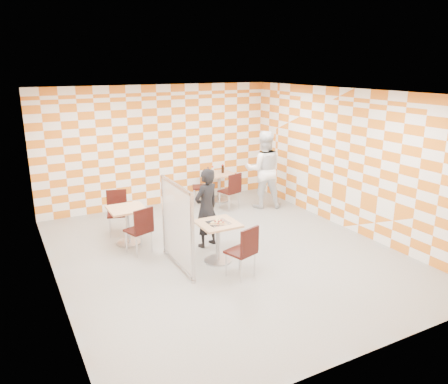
% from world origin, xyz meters
% --- Properties ---
extents(room_shell, '(7.00, 7.00, 7.00)m').
position_xyz_m(room_shell, '(0.00, 0.54, 1.50)').
color(room_shell, gray).
rests_on(room_shell, ground).
extents(main_table, '(0.70, 0.70, 0.75)m').
position_xyz_m(main_table, '(-0.27, -0.26, 0.51)').
color(main_table, '#DCA976').
rests_on(main_table, ground).
extents(second_table, '(0.70, 0.70, 0.75)m').
position_xyz_m(second_table, '(1.44, 2.99, 0.51)').
color(second_table, '#DCA976').
rests_on(second_table, ground).
extents(empty_table, '(0.70, 0.70, 0.75)m').
position_xyz_m(empty_table, '(-1.48, 1.33, 0.51)').
color(empty_table, '#DCA976').
rests_on(empty_table, ground).
extents(chair_main_front, '(0.53, 0.54, 0.92)m').
position_xyz_m(chair_main_front, '(-0.18, -1.06, 0.54)').
color(chair_main_front, black).
rests_on(chair_main_front, ground).
extents(chair_second_front, '(0.52, 0.53, 0.92)m').
position_xyz_m(chair_second_front, '(1.39, 2.21, 0.54)').
color(chair_second_front, black).
rests_on(chair_second_front, ground).
extents(chair_second_side, '(0.55, 0.55, 0.92)m').
position_xyz_m(chair_second_side, '(1.00, 2.95, 0.54)').
color(chair_second_side, black).
rests_on(chair_second_side, ground).
extents(chair_empty_near, '(0.53, 0.54, 0.92)m').
position_xyz_m(chair_empty_near, '(-1.39, 0.70, 0.54)').
color(chair_empty_near, black).
rests_on(chair_empty_near, ground).
extents(chair_empty_far, '(0.52, 0.52, 0.92)m').
position_xyz_m(chair_empty_far, '(-1.50, 2.00, 0.54)').
color(chair_empty_far, black).
rests_on(chair_empty_far, ground).
extents(partition, '(0.08, 1.38, 1.55)m').
position_xyz_m(partition, '(-1.01, -0.16, 0.79)').
color(partition, white).
rests_on(partition, ground).
extents(man_dark, '(0.66, 0.54, 1.57)m').
position_xyz_m(man_dark, '(-0.14, 0.48, 0.78)').
color(man_dark, black).
rests_on(man_dark, ground).
extents(man_white, '(1.15, 1.04, 1.92)m').
position_xyz_m(man_white, '(2.20, 2.04, 0.96)').
color(man_white, white).
rests_on(man_white, ground).
extents(pizza_on_foil, '(0.40, 0.40, 0.04)m').
position_xyz_m(pizza_on_foil, '(-0.27, -0.28, 0.77)').
color(pizza_on_foil, silver).
rests_on(pizza_on_foil, main_table).
extents(sport_bottle, '(0.06, 0.06, 0.20)m').
position_xyz_m(sport_bottle, '(1.28, 3.04, 0.84)').
color(sport_bottle, white).
rests_on(sport_bottle, second_table).
extents(soda_bottle, '(0.07, 0.07, 0.23)m').
position_xyz_m(soda_bottle, '(1.54, 2.98, 0.85)').
color(soda_bottle, black).
rests_on(soda_bottle, second_table).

